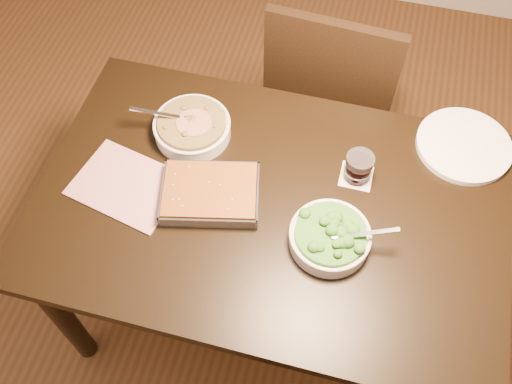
{
  "coord_description": "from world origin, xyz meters",
  "views": [
    {
      "loc": [
        0.18,
        -0.87,
        2.19
      ],
      "look_at": [
        -0.04,
        -0.0,
        0.8
      ],
      "focal_mm": 40.0,
      "sensor_mm": 36.0,
      "label": 1
    }
  ],
  "objects_px": {
    "table": "(269,220)",
    "wine_tumbler": "(359,167)",
    "broccoli_bowl": "(330,237)",
    "dinner_plate": "(464,145)",
    "stew_bowl": "(192,127)",
    "baking_dish": "(210,193)",
    "chair_far": "(331,91)"
  },
  "relations": [
    {
      "from": "stew_bowl",
      "to": "wine_tumbler",
      "type": "height_order",
      "value": "wine_tumbler"
    },
    {
      "from": "broccoli_bowl",
      "to": "wine_tumbler",
      "type": "bearing_deg",
      "value": 80.96
    },
    {
      "from": "dinner_plate",
      "to": "chair_far",
      "type": "distance_m",
      "value": 0.6
    },
    {
      "from": "dinner_plate",
      "to": "baking_dish",
      "type": "bearing_deg",
      "value": -151.82
    },
    {
      "from": "dinner_plate",
      "to": "chair_far",
      "type": "bearing_deg",
      "value": 145.48
    },
    {
      "from": "table",
      "to": "wine_tumbler",
      "type": "height_order",
      "value": "wine_tumbler"
    },
    {
      "from": "table",
      "to": "wine_tumbler",
      "type": "distance_m",
      "value": 0.32
    },
    {
      "from": "table",
      "to": "baking_dish",
      "type": "xyz_separation_m",
      "value": [
        -0.18,
        -0.02,
        0.12
      ]
    },
    {
      "from": "broccoli_bowl",
      "to": "wine_tumbler",
      "type": "relative_size",
      "value": 2.79
    },
    {
      "from": "table",
      "to": "broccoli_bowl",
      "type": "height_order",
      "value": "broccoli_bowl"
    },
    {
      "from": "table",
      "to": "wine_tumbler",
      "type": "relative_size",
      "value": 14.91
    },
    {
      "from": "table",
      "to": "dinner_plate",
      "type": "relative_size",
      "value": 4.69
    },
    {
      "from": "broccoli_bowl",
      "to": "baking_dish",
      "type": "height_order",
      "value": "broccoli_bowl"
    },
    {
      "from": "broccoli_bowl",
      "to": "dinner_plate",
      "type": "bearing_deg",
      "value": 51.71
    },
    {
      "from": "stew_bowl",
      "to": "chair_far",
      "type": "xyz_separation_m",
      "value": [
        0.39,
        0.48,
        -0.23
      ]
    },
    {
      "from": "table",
      "to": "baking_dish",
      "type": "distance_m",
      "value": 0.22
    },
    {
      "from": "stew_bowl",
      "to": "dinner_plate",
      "type": "distance_m",
      "value": 0.86
    },
    {
      "from": "baking_dish",
      "to": "wine_tumbler",
      "type": "relative_size",
      "value": 3.48
    },
    {
      "from": "baking_dish",
      "to": "chair_far",
      "type": "height_order",
      "value": "chair_far"
    },
    {
      "from": "stew_bowl",
      "to": "baking_dish",
      "type": "xyz_separation_m",
      "value": [
        0.13,
        -0.22,
        -0.01
      ]
    },
    {
      "from": "stew_bowl",
      "to": "baking_dish",
      "type": "distance_m",
      "value": 0.25
    },
    {
      "from": "wine_tumbler",
      "to": "table",
      "type": "bearing_deg",
      "value": -144.92
    },
    {
      "from": "dinner_plate",
      "to": "table",
      "type": "bearing_deg",
      "value": -146.4
    },
    {
      "from": "stew_bowl",
      "to": "dinner_plate",
      "type": "relative_size",
      "value": 0.91
    },
    {
      "from": "broccoli_bowl",
      "to": "wine_tumbler",
      "type": "height_order",
      "value": "wine_tumbler"
    },
    {
      "from": "dinner_plate",
      "to": "stew_bowl",
      "type": "bearing_deg",
      "value": -168.97
    },
    {
      "from": "stew_bowl",
      "to": "baking_dish",
      "type": "height_order",
      "value": "stew_bowl"
    },
    {
      "from": "table",
      "to": "stew_bowl",
      "type": "relative_size",
      "value": 5.17
    },
    {
      "from": "table",
      "to": "broccoli_bowl",
      "type": "bearing_deg",
      "value": -23.08
    },
    {
      "from": "table",
      "to": "stew_bowl",
      "type": "xyz_separation_m",
      "value": [
        -0.3,
        0.2,
        0.13
      ]
    },
    {
      "from": "baking_dish",
      "to": "chair_far",
      "type": "bearing_deg",
      "value": 56.9
    },
    {
      "from": "baking_dish",
      "to": "stew_bowl",
      "type": "bearing_deg",
      "value": 107.2
    }
  ]
}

